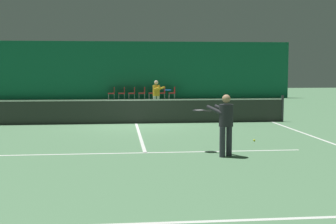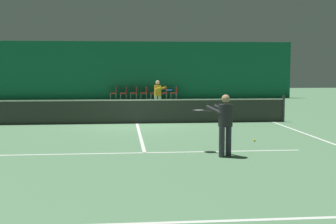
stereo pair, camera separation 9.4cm
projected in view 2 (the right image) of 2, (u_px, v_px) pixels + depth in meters
ground_plane at (137, 123)px, 18.43m from camera, size 60.00×60.00×0.00m
backdrop_curtain at (130, 70)px, 32.58m from camera, size 23.00×0.12×3.99m
court_line_baseline_far at (131, 101)px, 30.22m from camera, size 11.00×0.10×0.00m
court_line_baseline_near at (163, 223)px, 6.65m from camera, size 11.00×0.10×0.00m
court_line_service_far at (133, 109)px, 24.78m from camera, size 8.25×0.10×0.00m
court_line_service_near at (145, 153)px, 12.09m from camera, size 8.25×0.10×0.00m
court_line_sideline_right at (272, 122)px, 18.97m from camera, size 0.10×23.80×0.00m
court_line_centre at (137, 123)px, 18.43m from camera, size 0.10×12.80×0.00m
tennis_net at (137, 110)px, 18.39m from camera, size 12.00×0.10×1.07m
player_near at (224, 120)px, 11.54m from camera, size 1.02×1.26×1.54m
player_far at (158, 93)px, 23.75m from camera, size 0.99×1.27×1.54m
courtside_chair_0 at (114, 92)px, 32.07m from camera, size 0.44×0.44×0.84m
courtside_chair_1 at (124, 92)px, 32.14m from camera, size 0.44×0.44×0.84m
courtside_chair_2 at (135, 92)px, 32.21m from camera, size 0.44×0.44×0.84m
courtside_chair_3 at (145, 92)px, 32.28m from camera, size 0.44×0.44×0.84m
courtside_chair_4 at (155, 92)px, 32.34m from camera, size 0.44×0.44×0.84m
courtside_chair_5 at (165, 92)px, 32.41m from camera, size 0.44×0.44×0.84m
courtside_chair_6 at (175, 92)px, 32.48m from camera, size 0.44×0.44×0.84m
tennis_ball at (254, 140)px, 13.94m from camera, size 0.07×0.07×0.07m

